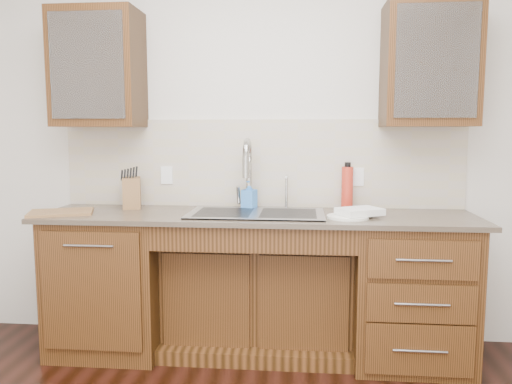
# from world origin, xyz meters

# --- Properties ---
(wall_back) EXTENTS (4.00, 0.10, 2.70)m
(wall_back) POSITION_xyz_m (0.00, 1.80, 1.35)
(wall_back) COLOR silver
(wall_back) RESTS_ON ground
(base_cabinet_left) EXTENTS (0.70, 0.62, 0.88)m
(base_cabinet_left) POSITION_xyz_m (-0.95, 1.44, 0.44)
(base_cabinet_left) COLOR #593014
(base_cabinet_left) RESTS_ON ground
(base_cabinet_center) EXTENTS (1.20, 0.44, 0.70)m
(base_cabinet_center) POSITION_xyz_m (0.00, 1.53, 0.35)
(base_cabinet_center) COLOR #593014
(base_cabinet_center) RESTS_ON ground
(base_cabinet_right) EXTENTS (0.70, 0.62, 0.88)m
(base_cabinet_right) POSITION_xyz_m (0.95, 1.44, 0.44)
(base_cabinet_right) COLOR #593014
(base_cabinet_right) RESTS_ON ground
(countertop) EXTENTS (2.70, 0.65, 0.03)m
(countertop) POSITION_xyz_m (0.00, 1.43, 0.90)
(countertop) COLOR #84705B
(countertop) RESTS_ON base_cabinet_left
(backsplash) EXTENTS (2.70, 0.02, 0.59)m
(backsplash) POSITION_xyz_m (0.00, 1.74, 1.21)
(backsplash) COLOR beige
(backsplash) RESTS_ON wall_back
(sink) EXTENTS (0.84, 0.46, 0.19)m
(sink) POSITION_xyz_m (0.00, 1.41, 0.83)
(sink) COLOR #9E9EA5
(sink) RESTS_ON countertop
(faucet) EXTENTS (0.04, 0.04, 0.40)m
(faucet) POSITION_xyz_m (-0.07, 1.64, 1.11)
(faucet) COLOR #999993
(faucet) RESTS_ON countertop
(filter_tap) EXTENTS (0.02, 0.02, 0.24)m
(filter_tap) POSITION_xyz_m (0.18, 1.65, 1.03)
(filter_tap) COLOR #999993
(filter_tap) RESTS_ON countertop
(upper_cabinet_left) EXTENTS (0.55, 0.34, 0.75)m
(upper_cabinet_left) POSITION_xyz_m (-1.05, 1.58, 1.83)
(upper_cabinet_left) COLOR #593014
(upper_cabinet_left) RESTS_ON wall_back
(upper_cabinet_right) EXTENTS (0.55, 0.34, 0.75)m
(upper_cabinet_right) POSITION_xyz_m (1.05, 1.58, 1.83)
(upper_cabinet_right) COLOR #593014
(upper_cabinet_right) RESTS_ON wall_back
(outlet_left) EXTENTS (0.08, 0.01, 0.12)m
(outlet_left) POSITION_xyz_m (-0.65, 1.73, 1.12)
(outlet_left) COLOR white
(outlet_left) RESTS_ON backsplash
(outlet_right) EXTENTS (0.08, 0.01, 0.12)m
(outlet_right) POSITION_xyz_m (0.65, 1.73, 1.12)
(outlet_right) COLOR white
(outlet_right) RESTS_ON backsplash
(soap_bottle) EXTENTS (0.11, 0.11, 0.19)m
(soap_bottle) POSITION_xyz_m (-0.07, 1.63, 1.00)
(soap_bottle) COLOR #3B84DF
(soap_bottle) RESTS_ON countertop
(water_bottle) EXTENTS (0.09, 0.09, 0.28)m
(water_bottle) POSITION_xyz_m (0.58, 1.67, 1.05)
(water_bottle) COLOR red
(water_bottle) RESTS_ON countertop
(plate) EXTENTS (0.26, 0.26, 0.01)m
(plate) POSITION_xyz_m (0.55, 1.32, 0.92)
(plate) COLOR white
(plate) RESTS_ON countertop
(dish_towel) EXTENTS (0.30, 0.28, 0.04)m
(dish_towel) POSITION_xyz_m (0.63, 1.36, 0.94)
(dish_towel) COLOR silver
(dish_towel) RESTS_ON plate
(knife_block) EXTENTS (0.16, 0.21, 0.20)m
(knife_block) POSITION_xyz_m (-0.85, 1.59, 1.01)
(knife_block) COLOR olive
(knife_block) RESTS_ON countertop
(cutting_board) EXTENTS (0.44, 0.38, 0.02)m
(cutting_board) POSITION_xyz_m (-1.22, 1.32, 0.92)
(cutting_board) COLOR olive
(cutting_board) RESTS_ON countertop
(cup_left_a) EXTENTS (0.15, 0.15, 0.10)m
(cup_left_a) POSITION_xyz_m (-1.20, 1.58, 1.78)
(cup_left_a) COLOR white
(cup_left_a) RESTS_ON upper_cabinet_left
(cup_left_b) EXTENTS (0.14, 0.14, 0.10)m
(cup_left_b) POSITION_xyz_m (-1.00, 1.58, 1.78)
(cup_left_b) COLOR silver
(cup_left_b) RESTS_ON upper_cabinet_left
(cup_right_a) EXTENTS (0.15, 0.15, 0.10)m
(cup_right_a) POSITION_xyz_m (0.89, 1.58, 1.77)
(cup_right_a) COLOR white
(cup_right_a) RESTS_ON upper_cabinet_right
(cup_right_b) EXTENTS (0.13, 0.13, 0.10)m
(cup_right_b) POSITION_xyz_m (1.18, 1.58, 1.77)
(cup_right_b) COLOR white
(cup_right_b) RESTS_ON upper_cabinet_right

